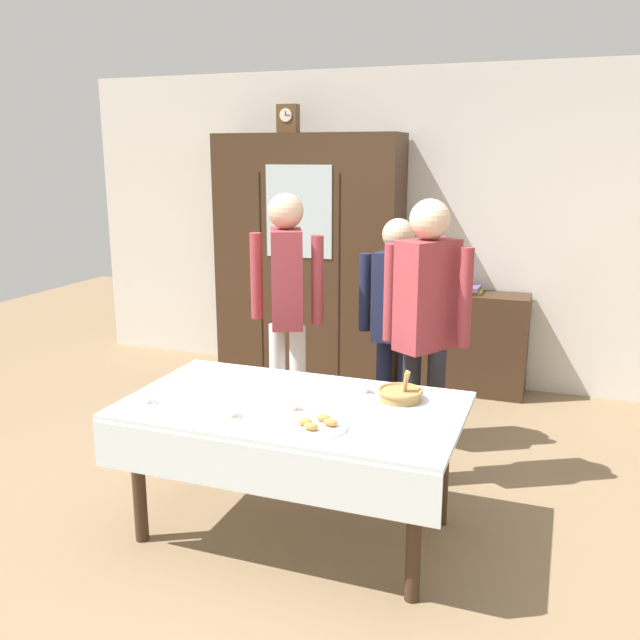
{
  "coord_description": "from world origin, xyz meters",
  "views": [
    {
      "loc": [
        1.28,
        -3.27,
        1.99
      ],
      "look_at": [
        0.0,
        0.2,
        1.09
      ],
      "focal_mm": 38.37,
      "sensor_mm": 36.0,
      "label": 1
    }
  ],
  "objects_px": {
    "tea_cup_mid_left": "(290,406)",
    "tea_cup_center": "(361,388)",
    "person_by_cabinet": "(287,295)",
    "bookshelf_low": "(470,343)",
    "tea_cup_near_left": "(144,398)",
    "bread_basket": "(400,394)",
    "person_beside_shelf": "(426,315)",
    "spoon_mid_left": "(265,382)",
    "spoon_near_left": "(250,398)",
    "pastry_plate": "(318,425)",
    "person_near_right_end": "(396,312)",
    "wall_cabinet": "(309,259)",
    "mantel_clock": "(288,119)",
    "book_stack": "(473,290)",
    "tea_cup_near_right": "(228,412)",
    "dining_table": "(291,423)",
    "spoon_far_left": "(306,395)"
  },
  "relations": [
    {
      "from": "bookshelf_low",
      "to": "bread_basket",
      "type": "distance_m",
      "value": 2.4
    },
    {
      "from": "tea_cup_center",
      "to": "wall_cabinet",
      "type": "bearing_deg",
      "value": 117.32
    },
    {
      "from": "spoon_mid_left",
      "to": "person_near_right_end",
      "type": "height_order",
      "value": "person_near_right_end"
    },
    {
      "from": "tea_cup_near_right",
      "to": "tea_cup_near_left",
      "type": "distance_m",
      "value": 0.5
    },
    {
      "from": "spoon_near_left",
      "to": "person_by_cabinet",
      "type": "relative_size",
      "value": 0.07
    },
    {
      "from": "tea_cup_near_right",
      "to": "pastry_plate",
      "type": "bearing_deg",
      "value": 3.32
    },
    {
      "from": "bread_basket",
      "to": "spoon_mid_left",
      "type": "distance_m",
      "value": 0.78
    },
    {
      "from": "mantel_clock",
      "to": "spoon_mid_left",
      "type": "height_order",
      "value": "mantel_clock"
    },
    {
      "from": "tea_cup_mid_left",
      "to": "bookshelf_low",
      "type": "bearing_deg",
      "value": 79.11
    },
    {
      "from": "tea_cup_near_left",
      "to": "person_by_cabinet",
      "type": "xyz_separation_m",
      "value": [
        0.25,
        1.31,
        0.31
      ]
    },
    {
      "from": "spoon_far_left",
      "to": "person_near_right_end",
      "type": "distance_m",
      "value": 1.19
    },
    {
      "from": "person_by_cabinet",
      "to": "bookshelf_low",
      "type": "bearing_deg",
      "value": 56.94
    },
    {
      "from": "tea_cup_near_left",
      "to": "mantel_clock",
      "type": "bearing_deg",
      "value": 97.33
    },
    {
      "from": "mantel_clock",
      "to": "person_near_right_end",
      "type": "distance_m",
      "value": 2.25
    },
    {
      "from": "tea_cup_near_left",
      "to": "bread_basket",
      "type": "relative_size",
      "value": 0.54
    },
    {
      "from": "wall_cabinet",
      "to": "mantel_clock",
      "type": "relative_size",
      "value": 8.99
    },
    {
      "from": "person_by_cabinet",
      "to": "pastry_plate",
      "type": "bearing_deg",
      "value": -61.62
    },
    {
      "from": "spoon_near_left",
      "to": "bread_basket",
      "type": "bearing_deg",
      "value": 19.13
    },
    {
      "from": "tea_cup_near_right",
      "to": "bread_basket",
      "type": "bearing_deg",
      "value": 35.86
    },
    {
      "from": "tea_cup_near_left",
      "to": "person_near_right_end",
      "type": "xyz_separation_m",
      "value": [
        0.94,
        1.55,
        0.19
      ]
    },
    {
      "from": "mantel_clock",
      "to": "tea_cup_center",
      "type": "bearing_deg",
      "value": -59.17
    },
    {
      "from": "tea_cup_mid_left",
      "to": "person_beside_shelf",
      "type": "distance_m",
      "value": 1.08
    },
    {
      "from": "pastry_plate",
      "to": "spoon_near_left",
      "type": "bearing_deg",
      "value": 152.76
    },
    {
      "from": "mantel_clock",
      "to": "tea_cup_center",
      "type": "height_order",
      "value": "mantel_clock"
    },
    {
      "from": "tea_cup_near_left",
      "to": "person_beside_shelf",
      "type": "distance_m",
      "value": 1.67
    },
    {
      "from": "tea_cup_mid_left",
      "to": "person_by_cabinet",
      "type": "xyz_separation_m",
      "value": [
        -0.5,
        1.15,
        0.31
      ]
    },
    {
      "from": "tea_cup_mid_left",
      "to": "bread_basket",
      "type": "xyz_separation_m",
      "value": [
        0.48,
        0.34,
        0.01
      ]
    },
    {
      "from": "wall_cabinet",
      "to": "spoon_far_left",
      "type": "xyz_separation_m",
      "value": [
        0.92,
        -2.42,
        -0.34
      ]
    },
    {
      "from": "tea_cup_center",
      "to": "bookshelf_low",
      "type": "bearing_deg",
      "value": 83.67
    },
    {
      "from": "pastry_plate",
      "to": "person_near_right_end",
      "type": "bearing_deg",
      "value": 90.47
    },
    {
      "from": "spoon_mid_left",
      "to": "person_beside_shelf",
      "type": "height_order",
      "value": "person_beside_shelf"
    },
    {
      "from": "bookshelf_low",
      "to": "book_stack",
      "type": "bearing_deg",
      "value": 0.0
    },
    {
      "from": "dining_table",
      "to": "book_stack",
      "type": "bearing_deg",
      "value": 78.34
    },
    {
      "from": "mantel_clock",
      "to": "bread_basket",
      "type": "bearing_deg",
      "value": -55.55
    },
    {
      "from": "spoon_mid_left",
      "to": "pastry_plate",
      "type": "bearing_deg",
      "value": -45.32
    },
    {
      "from": "tea_cup_near_left",
      "to": "bookshelf_low",
      "type": "bearing_deg",
      "value": 66.28
    },
    {
      "from": "tea_cup_near_left",
      "to": "spoon_mid_left",
      "type": "height_order",
      "value": "tea_cup_near_left"
    },
    {
      "from": "mantel_clock",
      "to": "tea_cup_near_right",
      "type": "distance_m",
      "value": 3.34
    },
    {
      "from": "wall_cabinet",
      "to": "tea_cup_near_left",
      "type": "height_order",
      "value": "wall_cabinet"
    },
    {
      "from": "spoon_far_left",
      "to": "person_near_right_end",
      "type": "bearing_deg",
      "value": 80.15
    },
    {
      "from": "spoon_near_left",
      "to": "person_beside_shelf",
      "type": "bearing_deg",
      "value": 47.71
    },
    {
      "from": "tea_cup_near_right",
      "to": "tea_cup_center",
      "type": "bearing_deg",
      "value": 47.5
    },
    {
      "from": "tea_cup_mid_left",
      "to": "tea_cup_center",
      "type": "bearing_deg",
      "value": 54.46
    },
    {
      "from": "tea_cup_center",
      "to": "person_near_right_end",
      "type": "distance_m",
      "value": 1.04
    },
    {
      "from": "tea_cup_mid_left",
      "to": "spoon_far_left",
      "type": "bearing_deg",
      "value": 90.61
    },
    {
      "from": "wall_cabinet",
      "to": "tea_cup_mid_left",
      "type": "height_order",
      "value": "wall_cabinet"
    },
    {
      "from": "spoon_mid_left",
      "to": "spoon_near_left",
      "type": "distance_m",
      "value": 0.27
    },
    {
      "from": "spoon_far_left",
      "to": "spoon_near_left",
      "type": "relative_size",
      "value": 1.0
    },
    {
      "from": "tea_cup_center",
      "to": "person_beside_shelf",
      "type": "height_order",
      "value": "person_beside_shelf"
    },
    {
      "from": "tea_cup_mid_left",
      "to": "pastry_plate",
      "type": "bearing_deg",
      "value": -37.59
    }
  ]
}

